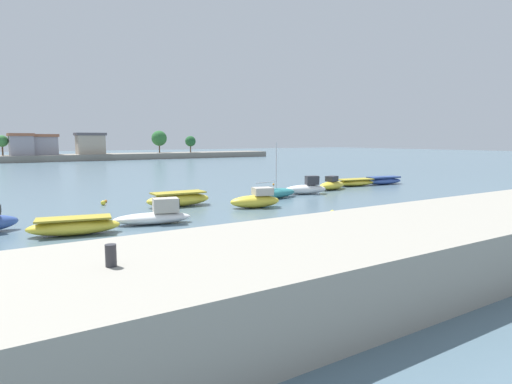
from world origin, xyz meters
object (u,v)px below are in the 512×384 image
mooring_buoy_0 (218,229)px  mooring_buoy_3 (103,203)px  moored_boat_1 (74,226)px  moored_boat_6 (306,188)px  moored_boat_4 (256,200)px  mooring_bollard (111,255)px  moored_boat_2 (155,215)px  moored_boat_9 (384,181)px  moored_boat_3 (178,199)px  moored_boat_7 (332,185)px  mooring_buoy_1 (273,184)px  moored_boat_5 (274,193)px  mooring_buoy_2 (106,201)px  mooring_buoy_4 (332,213)px  moored_boat_8 (355,182)px

mooring_buoy_0 → mooring_buoy_3: (-3.08, 14.93, 0.01)m
moored_boat_1 → mooring_buoy_3: bearing=79.8°
moored_boat_6 → moored_boat_4: bearing=-135.2°
moored_boat_1 → moored_boat_6: moored_boat_6 is taller
mooring_bollard → moored_boat_2: bearing=66.1°
moored_boat_2 → mooring_buoy_0: 5.07m
mooring_bollard → moored_boat_1: bearing=82.6°
mooring_bollard → moored_boat_9: (40.36, 25.61, -2.16)m
moored_boat_1 → moored_boat_3: size_ratio=0.99×
mooring_bollard → moored_boat_6: mooring_bollard is taller
moored_boat_3 → mooring_buoy_3: bearing=144.3°
mooring_bollard → moored_boat_7: 39.76m
mooring_buoy_1 → mooring_buoy_3: mooring_buoy_3 is taller
moored_boat_4 → moored_boat_7: bearing=38.7°
moored_boat_1 → moored_boat_5: 20.32m
moored_boat_7 → mooring_buoy_1: moored_boat_7 is taller
mooring_bollard → moored_boat_7: mooring_bollard is taller
mooring_buoy_3 → moored_boat_5: bearing=-16.8°
mooring_buoy_1 → mooring_buoy_2: 21.38m
moored_boat_4 → mooring_buoy_4: moored_boat_4 is taller
moored_boat_9 → moored_boat_6: bearing=-162.5°
moored_boat_3 → mooring_buoy_0: moored_boat_3 is taller
moored_boat_7 → mooring_buoy_0: size_ratio=12.16×
moored_boat_4 → mooring_buoy_3: size_ratio=10.89×
moored_boat_1 → moored_boat_5: moored_boat_5 is taller
mooring_buoy_1 → mooring_buoy_2: mooring_buoy_2 is taller
mooring_bollard → moored_boat_3: 25.78m
mooring_bollard → moored_boat_7: size_ratio=0.13×
moored_boat_3 → mooring_buoy_3: moored_boat_3 is taller
moored_boat_4 → moored_boat_3: bearing=154.9°
mooring_bollard → mooring_buoy_3: 27.74m
moored_boat_2 → moored_boat_5: bearing=36.7°
moored_boat_4 → mooring_buoy_0: 9.81m
moored_boat_3 → moored_boat_1: bearing=-142.3°
moored_boat_5 → mooring_buoy_4: (-1.81, -9.93, -0.29)m
moored_boat_2 → mooring_buoy_1: moored_boat_2 is taller
mooring_buoy_1 → mooring_buoy_0: bearing=-132.6°
moored_boat_7 → mooring_buoy_3: moored_boat_7 is taller
moored_boat_9 → mooring_buoy_1: size_ratio=22.73×
moored_boat_4 → moored_boat_7: (14.22, 6.23, -0.10)m
moored_boat_2 → mooring_buoy_1: 26.07m
moored_boat_5 → moored_boat_3: bearing=167.4°
mooring_buoy_3 → mooring_buoy_4: (12.99, -14.40, -0.01)m
moored_boat_7 → moored_boat_8: 5.24m
mooring_bollard → moored_boat_9: size_ratio=0.11×
moored_boat_2 → moored_boat_3: moored_boat_2 is taller
moored_boat_3 → moored_boat_6: size_ratio=1.18×
moored_boat_7 → mooring_buoy_1: size_ratio=19.12×
mooring_buoy_0 → moored_boat_7: bearing=31.1°
moored_boat_1 → moored_boat_3: bearing=47.8°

